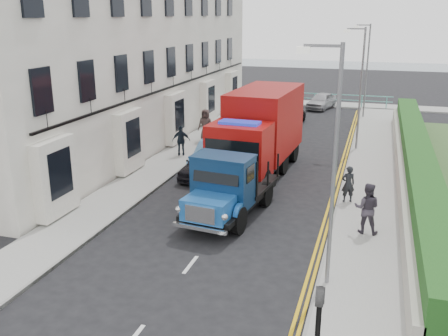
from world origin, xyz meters
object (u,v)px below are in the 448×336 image
Objects in this scene: lamp_mid at (359,82)px; lamp_far at (366,65)px; pedestrian_east_near at (348,184)px; red_lorry at (260,130)px; lamp_near at (331,155)px; bedford_lorry at (225,191)px; parked_car_front at (204,164)px.

lamp_mid is 10.00m from lamp_far.
pedestrian_east_near is at bearing -88.59° from lamp_mid.
lamp_near is at bearing -63.56° from red_lorry.
parked_car_front is at bearing 123.99° from bedford_lorry.
lamp_near reaches higher than red_lorry.
lamp_mid and lamp_far have the same top height.
bedford_lorry is at bearing -59.69° from parked_car_front.
bedford_lorry is 3.68× the size of pedestrian_east_near.
parked_car_front is (-2.60, 4.99, -0.56)m from bedford_lorry.
parked_car_front is at bearing -133.05° from lamp_mid.
lamp_mid is 10.48m from parked_car_front.
lamp_mid is at bearing 49.75° from parked_car_front.
lamp_mid is 4.48× the size of pedestrian_east_near.
lamp_far is 16.56m from red_lorry.
pedestrian_east_near is (7.00, -1.82, 0.25)m from parked_car_front.
lamp_far is at bearing 78.08° from red_lorry.
red_lorry reaches higher than pedestrian_east_near.
red_lorry is (-4.32, 10.11, -1.80)m from lamp_near.
bedford_lorry is 5.65m from parked_car_front.
lamp_mid is at bearing 90.00° from lamp_near.
lamp_far is 0.87× the size of red_lorry.
lamp_near is 11.56m from parked_car_front.
lamp_far is 1.83× the size of parked_car_front.
lamp_mid is (0.00, 16.00, 0.00)m from lamp_near.
pedestrian_east_near is (4.55, -3.19, -1.29)m from red_lorry.
lamp_mid is 9.59m from pedestrian_east_near.
bedford_lorry reaches higher than parked_car_front.
lamp_near is at bearing -49.42° from parked_car_front.
pedestrian_east_near is (0.22, 6.92, -3.10)m from lamp_near.
lamp_near reaches higher than pedestrian_east_near.
lamp_mid reaches higher than red_lorry.
lamp_near is 1.83× the size of parked_car_front.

